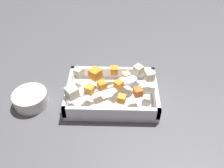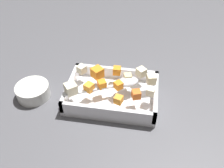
# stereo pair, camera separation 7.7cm
# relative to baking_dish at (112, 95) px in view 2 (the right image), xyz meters

# --- Properties ---
(ground_plane) EXTENTS (4.00, 4.00, 0.00)m
(ground_plane) POSITION_rel_baking_dish_xyz_m (0.01, 0.01, -0.02)
(ground_plane) COLOR #4C4C51
(baking_dish) EXTENTS (0.29, 0.20, 0.05)m
(baking_dish) POSITION_rel_baking_dish_xyz_m (0.00, 0.00, 0.00)
(baking_dish) COLOR silver
(baking_dish) RESTS_ON ground_plane
(carrot_chunk_mid_left) EXTENTS (0.03, 0.03, 0.02)m
(carrot_chunk_mid_left) POSITION_rel_baking_dish_xyz_m (-0.03, -0.01, 0.05)
(carrot_chunk_mid_left) COLOR orange
(carrot_chunk_mid_left) RESTS_ON baking_dish
(carrot_chunk_back_center) EXTENTS (0.03, 0.03, 0.02)m
(carrot_chunk_back_center) POSITION_rel_baking_dish_xyz_m (0.02, -0.00, 0.05)
(carrot_chunk_back_center) COLOR orange
(carrot_chunk_back_center) RESTS_ON baking_dish
(carrot_chunk_near_spoon) EXTENTS (0.03, 0.03, 0.02)m
(carrot_chunk_near_spoon) POSITION_rel_baking_dish_xyz_m (0.03, -0.07, 0.05)
(carrot_chunk_near_spoon) COLOR orange
(carrot_chunk_near_spoon) RESTS_ON baking_dish
(carrot_chunk_corner_nw) EXTENTS (0.03, 0.03, 0.03)m
(carrot_chunk_corner_nw) POSITION_rel_baking_dish_xyz_m (0.08, -0.04, 0.05)
(carrot_chunk_corner_nw) COLOR orange
(carrot_chunk_corner_nw) RESTS_ON baking_dish
(carrot_chunk_rim_edge) EXTENTS (0.03, 0.03, 0.03)m
(carrot_chunk_rim_edge) POSITION_rel_baking_dish_xyz_m (-0.07, -0.03, 0.05)
(carrot_chunk_rim_edge) COLOR orange
(carrot_chunk_rim_edge) RESTS_ON baking_dish
(carrot_chunk_front_center) EXTENTS (0.05, 0.05, 0.03)m
(carrot_chunk_front_center) POSITION_rel_baking_dish_xyz_m (-0.06, 0.04, 0.05)
(carrot_chunk_front_center) COLOR orange
(carrot_chunk_front_center) RESTS_ON baking_dish
(carrot_chunk_near_left) EXTENTS (0.03, 0.03, 0.02)m
(carrot_chunk_near_left) POSITION_rel_baking_dish_xyz_m (0.01, 0.07, 0.05)
(carrot_chunk_near_left) COLOR orange
(carrot_chunk_near_left) RESTS_ON baking_dish
(potato_chunk_heap_top) EXTENTS (0.04, 0.04, 0.03)m
(potato_chunk_heap_top) POSITION_rel_baking_dish_xyz_m (0.12, 0.04, 0.05)
(potato_chunk_heap_top) COLOR beige
(potato_chunk_heap_top) RESTS_ON baking_dish
(potato_chunk_center) EXTENTS (0.04, 0.04, 0.03)m
(potato_chunk_center) POSITION_rel_baking_dish_xyz_m (-0.11, 0.05, 0.05)
(potato_chunk_center) COLOR beige
(potato_chunk_center) RESTS_ON baking_dish
(potato_chunk_corner_se) EXTENTS (0.03, 0.03, 0.02)m
(potato_chunk_corner_se) POSITION_rel_baking_dish_xyz_m (0.05, 0.04, 0.05)
(potato_chunk_corner_se) COLOR #E0CC89
(potato_chunk_corner_se) RESTS_ON baking_dish
(potato_chunk_corner_sw) EXTENTS (0.05, 0.05, 0.03)m
(potato_chunk_corner_sw) POSITION_rel_baking_dish_xyz_m (-0.12, -0.05, 0.05)
(potato_chunk_corner_sw) COLOR beige
(potato_chunk_corner_sw) RESTS_ON baking_dish
(potato_chunk_far_right) EXTENTS (0.03, 0.03, 0.02)m
(potato_chunk_far_right) POSITION_rel_baking_dish_xyz_m (0.12, -0.02, 0.05)
(potato_chunk_far_right) COLOR beige
(potato_chunk_far_right) RESTS_ON baking_dish
(potato_chunk_corner_ne) EXTENTS (0.04, 0.04, 0.03)m
(potato_chunk_corner_ne) POSITION_rel_baking_dish_xyz_m (0.09, 0.07, 0.05)
(potato_chunk_corner_ne) COLOR beige
(potato_chunk_corner_ne) RESTS_ON baking_dish
(serving_spoon) EXTENTS (0.23, 0.12, 0.02)m
(serving_spoon) POSITION_rel_baking_dish_xyz_m (0.03, 0.01, 0.05)
(serving_spoon) COLOR silver
(serving_spoon) RESTS_ON baking_dish
(small_prep_bowl) EXTENTS (0.11, 0.11, 0.04)m
(small_prep_bowl) POSITION_rel_baking_dish_xyz_m (-0.26, -0.03, 0.01)
(small_prep_bowl) COLOR silver
(small_prep_bowl) RESTS_ON ground_plane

